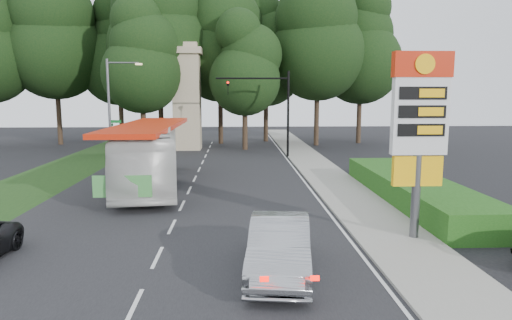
{
  "coord_description": "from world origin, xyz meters",
  "views": [
    {
      "loc": [
        2.62,
        -14.06,
        5.4
      ],
      "look_at": [
        3.58,
        7.67,
        2.2
      ],
      "focal_mm": 32.0,
      "sensor_mm": 36.0,
      "label": 1
    }
  ],
  "objects_px": {
    "traffic_signal_mast": "(272,102)",
    "sedan_silver": "(279,247)",
    "transit_bus": "(149,155)",
    "monument": "(187,96)",
    "streetlight_signs": "(112,106)",
    "gas_station_pylon": "(420,120)"
  },
  "relations": [
    {
      "from": "sedan_silver",
      "to": "gas_station_pylon",
      "type": "bearing_deg",
      "value": 35.71
    },
    {
      "from": "gas_station_pylon",
      "to": "traffic_signal_mast",
      "type": "relative_size",
      "value": 0.95
    },
    {
      "from": "gas_station_pylon",
      "to": "sedan_silver",
      "type": "bearing_deg",
      "value": -150.95
    },
    {
      "from": "streetlight_signs",
      "to": "transit_bus",
      "type": "relative_size",
      "value": 0.61
    },
    {
      "from": "monument",
      "to": "sedan_silver",
      "type": "xyz_separation_m",
      "value": [
        5.91,
        -30.95,
        -4.27
      ]
    },
    {
      "from": "monument",
      "to": "sedan_silver",
      "type": "distance_m",
      "value": 31.79
    },
    {
      "from": "monument",
      "to": "transit_bus",
      "type": "distance_m",
      "value": 17.94
    },
    {
      "from": "gas_station_pylon",
      "to": "traffic_signal_mast",
      "type": "xyz_separation_m",
      "value": [
        -3.52,
        22.0,
        0.22
      ]
    },
    {
      "from": "streetlight_signs",
      "to": "transit_bus",
      "type": "xyz_separation_m",
      "value": [
        4.57,
        -9.64,
        -2.62
      ]
    },
    {
      "from": "gas_station_pylon",
      "to": "transit_bus",
      "type": "bearing_deg",
      "value": 138.24
    },
    {
      "from": "traffic_signal_mast",
      "to": "streetlight_signs",
      "type": "distance_m",
      "value": 12.83
    },
    {
      "from": "transit_bus",
      "to": "sedan_silver",
      "type": "xyz_separation_m",
      "value": [
        6.33,
        -13.31,
        -0.98
      ]
    },
    {
      "from": "gas_station_pylon",
      "to": "streetlight_signs",
      "type": "bearing_deg",
      "value": 128.96
    },
    {
      "from": "transit_bus",
      "to": "sedan_silver",
      "type": "bearing_deg",
      "value": -72.14
    },
    {
      "from": "monument",
      "to": "transit_bus",
      "type": "relative_size",
      "value": 0.77
    },
    {
      "from": "streetlight_signs",
      "to": "sedan_silver",
      "type": "distance_m",
      "value": 25.66
    },
    {
      "from": "gas_station_pylon",
      "to": "sedan_silver",
      "type": "relative_size",
      "value": 1.35
    },
    {
      "from": "transit_bus",
      "to": "sedan_silver",
      "type": "distance_m",
      "value": 14.77
    },
    {
      "from": "gas_station_pylon",
      "to": "monument",
      "type": "xyz_separation_m",
      "value": [
        -11.2,
        28.01,
        0.66
      ]
    },
    {
      "from": "streetlight_signs",
      "to": "monument",
      "type": "xyz_separation_m",
      "value": [
        4.99,
        7.99,
        0.67
      ]
    },
    {
      "from": "gas_station_pylon",
      "to": "sedan_silver",
      "type": "distance_m",
      "value": 7.05
    },
    {
      "from": "traffic_signal_mast",
      "to": "sedan_silver",
      "type": "bearing_deg",
      "value": -94.07
    }
  ]
}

